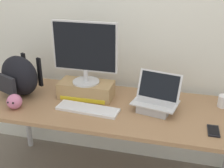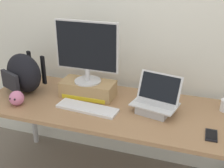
{
  "view_description": "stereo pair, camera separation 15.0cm",
  "coord_description": "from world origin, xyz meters",
  "px_view_note": "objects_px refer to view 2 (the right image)",
  "views": [
    {
      "loc": [
        0.47,
        -1.86,
        1.77
      ],
      "look_at": [
        0.0,
        0.0,
        0.92
      ],
      "focal_mm": 46.33,
      "sensor_mm": 36.0,
      "label": 1
    },
    {
      "loc": [
        0.61,
        -1.82,
        1.77
      ],
      "look_at": [
        0.0,
        0.0,
        0.92
      ],
      "focal_mm": 46.33,
      "sensor_mm": 36.0,
      "label": 2
    }
  ],
  "objects_px": {
    "toner_box_yellow": "(88,89)",
    "external_keyboard": "(87,108)",
    "cell_phone": "(211,135)",
    "plush_toy": "(17,98)",
    "desktop_monitor": "(87,51)",
    "open_laptop": "(155,104)",
    "messenger_backpack": "(24,73)"
  },
  "relations": [
    {
      "from": "desktop_monitor",
      "to": "external_keyboard",
      "type": "height_order",
      "value": "desktop_monitor"
    },
    {
      "from": "external_keyboard",
      "to": "messenger_backpack",
      "type": "xyz_separation_m",
      "value": [
        -0.61,
        0.13,
        0.15
      ]
    },
    {
      "from": "cell_phone",
      "to": "toner_box_yellow",
      "type": "bearing_deg",
      "value": 162.9
    },
    {
      "from": "messenger_backpack",
      "to": "cell_phone",
      "type": "bearing_deg",
      "value": 16.33
    },
    {
      "from": "cell_phone",
      "to": "plush_toy",
      "type": "xyz_separation_m",
      "value": [
        -1.4,
        -0.03,
        0.05
      ]
    },
    {
      "from": "open_laptop",
      "to": "toner_box_yellow",
      "type": "bearing_deg",
      "value": -175.75
    },
    {
      "from": "cell_phone",
      "to": "open_laptop",
      "type": "bearing_deg",
      "value": 152.41
    },
    {
      "from": "messenger_backpack",
      "to": "cell_phone",
      "type": "relative_size",
      "value": 3.09
    },
    {
      "from": "desktop_monitor",
      "to": "open_laptop",
      "type": "xyz_separation_m",
      "value": [
        0.56,
        -0.08,
        -0.32
      ]
    },
    {
      "from": "external_keyboard",
      "to": "cell_phone",
      "type": "distance_m",
      "value": 0.87
    },
    {
      "from": "toner_box_yellow",
      "to": "external_keyboard",
      "type": "height_order",
      "value": "toner_box_yellow"
    },
    {
      "from": "desktop_monitor",
      "to": "messenger_backpack",
      "type": "xyz_separation_m",
      "value": [
        -0.53,
        -0.08,
        -0.22
      ]
    },
    {
      "from": "toner_box_yellow",
      "to": "open_laptop",
      "type": "height_order",
      "value": "open_laptop"
    },
    {
      "from": "plush_toy",
      "to": "toner_box_yellow",
      "type": "bearing_deg",
      "value": 34.51
    },
    {
      "from": "messenger_backpack",
      "to": "open_laptop",
      "type": "bearing_deg",
      "value": 23.94
    },
    {
      "from": "desktop_monitor",
      "to": "open_laptop",
      "type": "relative_size",
      "value": 1.41
    },
    {
      "from": "messenger_backpack",
      "to": "toner_box_yellow",
      "type": "bearing_deg",
      "value": 32.24
    },
    {
      "from": "cell_phone",
      "to": "messenger_backpack",
      "type": "bearing_deg",
      "value": 171.47
    },
    {
      "from": "toner_box_yellow",
      "to": "open_laptop",
      "type": "xyz_separation_m",
      "value": [
        0.56,
        -0.08,
        -0.01
      ]
    },
    {
      "from": "toner_box_yellow",
      "to": "open_laptop",
      "type": "relative_size",
      "value": 1.2
    },
    {
      "from": "external_keyboard",
      "to": "messenger_backpack",
      "type": "bearing_deg",
      "value": 172.48
    },
    {
      "from": "open_laptop",
      "to": "cell_phone",
      "type": "distance_m",
      "value": 0.44
    },
    {
      "from": "toner_box_yellow",
      "to": "messenger_backpack",
      "type": "relative_size",
      "value": 1.01
    },
    {
      "from": "desktop_monitor",
      "to": "plush_toy",
      "type": "height_order",
      "value": "desktop_monitor"
    },
    {
      "from": "external_keyboard",
      "to": "cell_phone",
      "type": "height_order",
      "value": "external_keyboard"
    },
    {
      "from": "toner_box_yellow",
      "to": "desktop_monitor",
      "type": "xyz_separation_m",
      "value": [
        -0.0,
        -0.0,
        0.32
      ]
    },
    {
      "from": "open_laptop",
      "to": "messenger_backpack",
      "type": "xyz_separation_m",
      "value": [
        -1.09,
        0.0,
        0.1
      ]
    },
    {
      "from": "cell_phone",
      "to": "plush_toy",
      "type": "relative_size",
      "value": 1.22
    },
    {
      "from": "open_laptop",
      "to": "cell_phone",
      "type": "height_order",
      "value": "open_laptop"
    },
    {
      "from": "cell_phone",
      "to": "external_keyboard",
      "type": "bearing_deg",
      "value": 174.66
    },
    {
      "from": "external_keyboard",
      "to": "cell_phone",
      "type": "xyz_separation_m",
      "value": [
        0.87,
        -0.07,
        -0.01
      ]
    },
    {
      "from": "open_laptop",
      "to": "messenger_backpack",
      "type": "distance_m",
      "value": 1.1
    }
  ]
}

